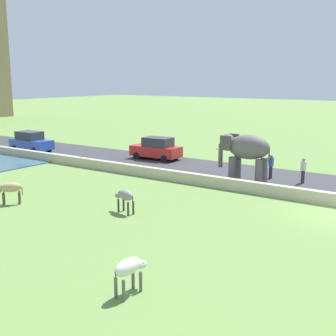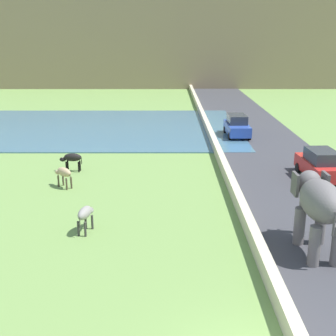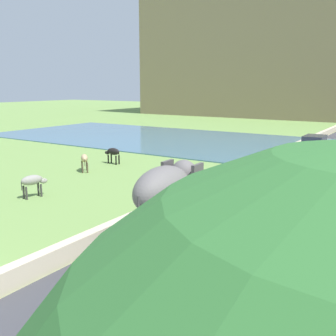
{
  "view_description": "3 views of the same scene",
  "coord_description": "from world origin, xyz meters",
  "px_view_note": "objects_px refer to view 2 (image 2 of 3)",
  "views": [
    {
      "loc": [
        -21.7,
        -5.16,
        6.4
      ],
      "look_at": [
        -2.36,
        8.31,
        1.66
      ],
      "focal_mm": 48.08,
      "sensor_mm": 36.0,
      "label": 1
    },
    {
      "loc": [
        -2.27,
        -9.14,
        8.19
      ],
      "look_at": [
        -2.17,
        11.63,
        1.91
      ],
      "focal_mm": 47.61,
      "sensor_mm": 36.0,
      "label": 2
    },
    {
      "loc": [
        10.23,
        -3.79,
        5.5
      ],
      "look_at": [
        0.45,
        11.23,
        1.73
      ],
      "focal_mm": 41.88,
      "sensor_mm": 36.0,
      "label": 3
    }
  ],
  "objects_px": {
    "cow_black": "(70,158)",
    "cow_grey": "(83,214)",
    "car_red": "(318,164)",
    "cow_tan": "(61,173)",
    "car_blue": "(235,126)",
    "elephant": "(316,203)"
  },
  "relations": [
    {
      "from": "car_blue",
      "to": "cow_tan",
      "type": "relative_size",
      "value": 3.23
    },
    {
      "from": "cow_tan",
      "to": "car_blue",
      "type": "bearing_deg",
      "value": 48.09
    },
    {
      "from": "cow_black",
      "to": "elephant",
      "type": "bearing_deg",
      "value": -42.63
    },
    {
      "from": "car_blue",
      "to": "cow_black",
      "type": "bearing_deg",
      "value": -140.02
    },
    {
      "from": "car_red",
      "to": "cow_black",
      "type": "height_order",
      "value": "car_red"
    },
    {
      "from": "cow_black",
      "to": "cow_grey",
      "type": "relative_size",
      "value": 0.98
    },
    {
      "from": "car_blue",
      "to": "cow_black",
      "type": "distance_m",
      "value": 15.16
    },
    {
      "from": "car_red",
      "to": "elephant",
      "type": "bearing_deg",
      "value": -109.14
    },
    {
      "from": "car_red",
      "to": "cow_tan",
      "type": "relative_size",
      "value": 3.27
    },
    {
      "from": "car_red",
      "to": "cow_tan",
      "type": "bearing_deg",
      "value": -174.42
    },
    {
      "from": "cow_tan",
      "to": "cow_black",
      "type": "bearing_deg",
      "value": 93.23
    },
    {
      "from": "car_blue",
      "to": "cow_tan",
      "type": "height_order",
      "value": "car_blue"
    },
    {
      "from": "cow_black",
      "to": "cow_tan",
      "type": "xyz_separation_m",
      "value": [
        0.17,
        -3.01,
        0.0
      ]
    },
    {
      "from": "elephant",
      "to": "cow_grey",
      "type": "relative_size",
      "value": 2.44
    },
    {
      "from": "cow_grey",
      "to": "car_red",
      "type": "bearing_deg",
      "value": 30.27
    },
    {
      "from": "elephant",
      "to": "car_red",
      "type": "relative_size",
      "value": 0.85
    },
    {
      "from": "elephant",
      "to": "cow_tan",
      "type": "bearing_deg",
      "value": 146.15
    },
    {
      "from": "elephant",
      "to": "car_blue",
      "type": "distance_m",
      "value": 20.46
    },
    {
      "from": "car_red",
      "to": "cow_tan",
      "type": "distance_m",
      "value": 14.67
    },
    {
      "from": "car_red",
      "to": "cow_grey",
      "type": "distance_m",
      "value": 14.33
    },
    {
      "from": "cow_grey",
      "to": "cow_tan",
      "type": "relative_size",
      "value": 1.14
    },
    {
      "from": "elephant",
      "to": "cow_tan",
      "type": "distance_m",
      "value": 13.83
    }
  ]
}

